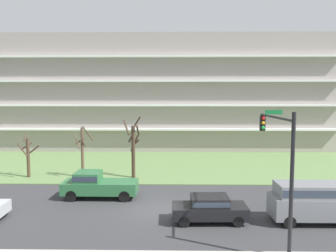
# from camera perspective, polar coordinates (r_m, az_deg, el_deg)

# --- Properties ---
(ground) EXTENTS (160.00, 160.00, 0.00)m
(ground) POSITION_cam_1_polar(r_m,az_deg,el_deg) (22.30, -1.43, -14.34)
(ground) COLOR #38383A
(grass_lawn_strip) EXTENTS (80.00, 16.00, 0.08)m
(grass_lawn_strip) POSITION_cam_1_polar(r_m,az_deg,el_deg) (35.79, -0.49, -6.75)
(grass_lawn_strip) COLOR #66844C
(grass_lawn_strip) RESTS_ON ground
(apartment_building) EXTENTS (46.68, 12.33, 15.67)m
(apartment_building) POSITION_cam_1_polar(r_m,az_deg,el_deg) (48.69, -0.08, 5.66)
(apartment_building) COLOR #9E938C
(apartment_building) RESTS_ON ground
(tree_far_left) EXTENTS (1.74, 1.77, 4.14)m
(tree_far_left) POSITION_cam_1_polar(r_m,az_deg,el_deg) (32.65, -23.12, -4.76)
(tree_far_left) COLOR #4C3828
(tree_far_left) RESTS_ON ground
(tree_left) EXTENTS (1.72, 1.54, 4.88)m
(tree_left) POSITION_cam_1_polar(r_m,az_deg,el_deg) (30.85, -14.63, -4.08)
(tree_left) COLOR brown
(tree_left) RESTS_ON ground
(tree_center) EXTENTS (1.65, 1.65, 5.63)m
(tree_center) POSITION_cam_1_polar(r_m,az_deg,el_deg) (29.93, -6.04, -3.69)
(tree_center) COLOR #423023
(tree_center) RESTS_ON ground
(pickup_green_near_left) EXTENTS (5.41, 2.02, 1.95)m
(pickup_green_near_left) POSITION_cam_1_polar(r_m,az_deg,el_deg) (25.00, -12.19, -9.85)
(pickup_green_near_left) COLOR #2D6B3D
(pickup_green_near_left) RESTS_ON ground
(van_gray_center_left) EXTENTS (5.20, 2.01, 2.36)m
(van_gray_center_left) POSITION_cam_1_polar(r_m,az_deg,el_deg) (21.64, 24.26, -11.55)
(van_gray_center_left) COLOR slate
(van_gray_center_left) RESTS_ON ground
(sedan_black_center_right) EXTENTS (4.44, 1.91, 1.57)m
(sedan_black_center_right) POSITION_cam_1_polar(r_m,az_deg,el_deg) (20.22, 7.21, -13.86)
(sedan_black_center_right) COLOR black
(sedan_black_center_right) RESTS_ON ground
(traffic_signal_mast) EXTENTS (0.90, 5.42, 6.77)m
(traffic_signal_mast) POSITION_cam_1_polar(r_m,az_deg,el_deg) (17.22, 18.80, -4.58)
(traffic_signal_mast) COLOR black
(traffic_signal_mast) RESTS_ON ground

